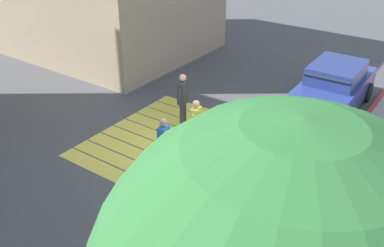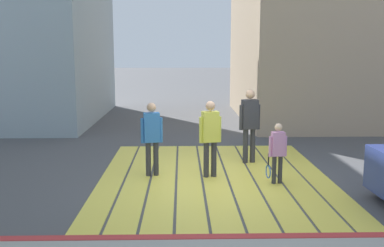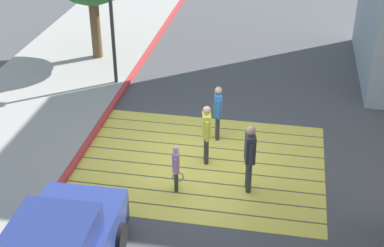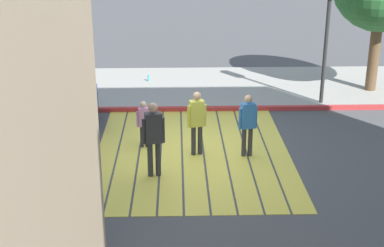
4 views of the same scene
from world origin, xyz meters
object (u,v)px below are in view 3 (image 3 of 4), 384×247
(pedestrian_adult_side, at_px, (218,109))
(pedestrian_adult_lead, at_px, (206,131))
(pedestrian_child_with_racket, at_px, (176,166))
(pedestrian_adult_trailing, at_px, (250,154))

(pedestrian_adult_side, bearing_deg, pedestrian_adult_lead, -95.35)
(pedestrian_adult_lead, bearing_deg, pedestrian_adult_side, 84.65)
(pedestrian_child_with_racket, bearing_deg, pedestrian_adult_side, 76.22)
(pedestrian_adult_lead, relative_size, pedestrian_child_with_racket, 1.32)
(pedestrian_adult_side, bearing_deg, pedestrian_adult_trailing, -64.69)
(pedestrian_adult_lead, bearing_deg, pedestrian_child_with_racket, -111.19)
(pedestrian_adult_side, relative_size, pedestrian_child_with_racket, 1.28)
(pedestrian_adult_lead, xyz_separation_m, pedestrian_adult_trailing, (1.20, -1.03, 0.08))
(pedestrian_adult_lead, relative_size, pedestrian_adult_side, 1.03)
(pedestrian_adult_side, xyz_separation_m, pedestrian_child_with_racket, (-0.64, -2.60, -0.23))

